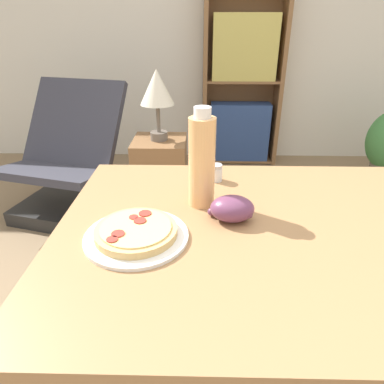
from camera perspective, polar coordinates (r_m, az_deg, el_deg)
The scene contains 10 objects.
wall_back at distance 3.36m, azimuth 4.92°, elevation 27.56°, with size 8.00×0.05×2.60m.
dining_table at distance 1.02m, azimuth 16.64°, elevation -10.36°, with size 1.30×0.86×0.76m.
pizza_on_plate at distance 0.88m, azimuth -9.29°, elevation -6.78°, with size 0.27×0.27×0.04m.
grape_bunch at distance 0.94m, azimuth 6.72°, elevation -2.80°, with size 0.13×0.09×0.07m.
drink_bottle at distance 0.98m, azimuth 1.64°, elevation 5.17°, with size 0.08×0.08×0.29m.
salt_shaker at distance 1.17m, azimuth 4.01°, elevation 3.23°, with size 0.04×0.04×0.06m.
lounge_chair_near at distance 2.55m, azimuth -19.98°, elevation 2.83°, with size 0.82×0.90×0.88m.
bookshelf at distance 3.26m, azimuth 8.29°, elevation 16.77°, with size 0.70×0.26×1.52m.
side_table at distance 2.33m, azimuth -5.19°, elevation 2.07°, with size 0.34×0.34×0.57m.
table_lamp at distance 2.15m, azimuth -5.86°, elevation 16.46°, with size 0.21×0.21×0.43m.
Camera 1 is at (-0.18, -0.73, 1.26)m, focal length 32.00 mm.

